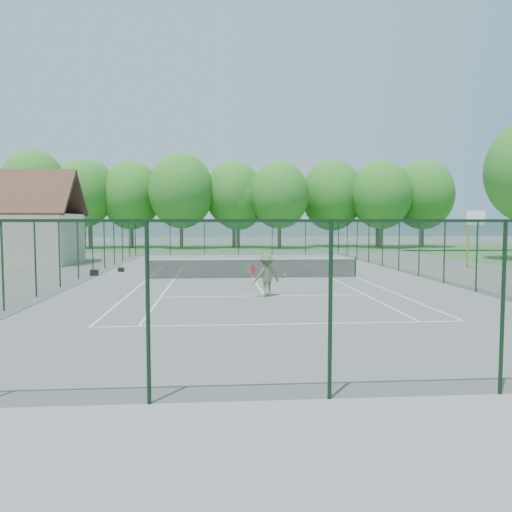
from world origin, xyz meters
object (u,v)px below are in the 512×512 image
object	(u,v)px
tennis_net	(253,267)
tennis_player	(267,275)
sports_bag_a	(94,273)
basketball_goal	(472,228)

from	to	relation	value
tennis_net	tennis_player	bearing A→B (deg)	-89.38
tennis_net	tennis_player	size ratio (longest dim) A/B	6.52
tennis_net	sports_bag_a	size ratio (longest dim) A/B	26.71
basketball_goal	sports_bag_a	size ratio (longest dim) A/B	8.80
sports_bag_a	tennis_player	distance (m)	11.99
tennis_net	basketball_goal	world-z (taller)	basketball_goal
tennis_player	sports_bag_a	bearing A→B (deg)	136.55
basketball_goal	tennis_player	bearing A→B (deg)	-142.41
sports_bag_a	tennis_player	bearing A→B (deg)	-44.20
tennis_net	tennis_player	xyz separation A→B (m)	(0.07, -6.51, 0.27)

